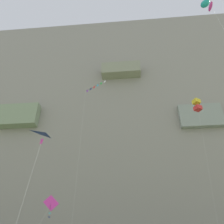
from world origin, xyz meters
name	(u,v)px	position (x,y,z in m)	size (l,w,h in m)	color
cliff_face	(125,136)	(-0.02, 69.72, 40.46)	(180.00, 31.61, 80.90)	gray
kite_box_mid_center	(197,105)	(13.87, 36.03, 27.54)	(2.93, 2.90, 28.66)	yellow
kite_delta_mid_right	(44,140)	(-5.64, 18.62, 12.33)	(1.97, 3.58, 12.67)	navy
kite_diamond_upper_right	(49,206)	(-6.25, 24.23, 8.10)	(3.78, 2.36, 9.22)	#CC3399
kite_banner_near_cliff	(94,97)	(-4.39, 34.64, 29.60)	(4.40, 6.11, 32.56)	black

